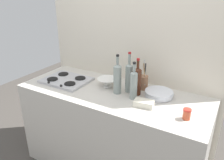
% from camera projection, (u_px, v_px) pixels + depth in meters
% --- Properties ---
extents(counter_block, '(1.80, 0.70, 0.90)m').
position_uv_depth(counter_block, '(112.00, 132.00, 2.27)').
color(counter_block, beige).
rests_on(counter_block, ground).
extents(backsplash_panel, '(1.90, 0.06, 2.36)m').
position_uv_depth(backsplash_panel, '(131.00, 53.00, 2.29)').
color(backsplash_panel, beige).
rests_on(backsplash_panel, ground).
extents(stovetop_hob, '(0.47, 0.37, 0.04)m').
position_uv_depth(stovetop_hob, '(66.00, 80.00, 2.32)').
color(stovetop_hob, '#B2B2B7').
rests_on(stovetop_hob, counter_block).
extents(plate_stack, '(0.26, 0.25, 0.05)m').
position_uv_depth(plate_stack, '(159.00, 94.00, 2.00)').
color(plate_stack, white).
rests_on(plate_stack, counter_block).
extents(wine_bottle_leftmost, '(0.07, 0.07, 0.34)m').
position_uv_depth(wine_bottle_leftmost, '(134.00, 84.00, 1.92)').
color(wine_bottle_leftmost, gray).
rests_on(wine_bottle_leftmost, counter_block).
extents(wine_bottle_mid_left, '(0.07, 0.07, 0.38)m').
position_uv_depth(wine_bottle_mid_left, '(129.00, 77.00, 2.05)').
color(wine_bottle_mid_left, gray).
rests_on(wine_bottle_mid_left, counter_block).
extents(wine_bottle_mid_right, '(0.07, 0.07, 0.37)m').
position_uv_depth(wine_bottle_mid_right, '(117.00, 78.00, 2.02)').
color(wine_bottle_mid_right, gray).
rests_on(wine_bottle_mid_right, counter_block).
extents(wine_bottle_rightmost, '(0.07, 0.07, 0.34)m').
position_uv_depth(wine_bottle_rightmost, '(137.00, 81.00, 1.99)').
color(wine_bottle_rightmost, '#472314').
rests_on(wine_bottle_rightmost, counter_block).
extents(mixing_bowl, '(0.20, 0.20, 0.08)m').
position_uv_depth(mixing_bowl, '(108.00, 82.00, 2.19)').
color(mixing_bowl, white).
rests_on(mixing_bowl, counter_block).
extents(butter_dish, '(0.17, 0.12, 0.05)m').
position_uv_depth(butter_dish, '(144.00, 103.00, 1.83)').
color(butter_dish, silver).
rests_on(butter_dish, counter_block).
extents(utensil_crock, '(0.09, 0.09, 0.29)m').
position_uv_depth(utensil_crock, '(144.00, 82.00, 2.12)').
color(utensil_crock, '#996B4C').
rests_on(utensil_crock, counter_block).
extents(condiment_jar_front, '(0.06, 0.06, 0.08)m').
position_uv_depth(condiment_jar_front, '(187.00, 114.00, 1.65)').
color(condiment_jar_front, '#C64C2D').
rests_on(condiment_jar_front, counter_block).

